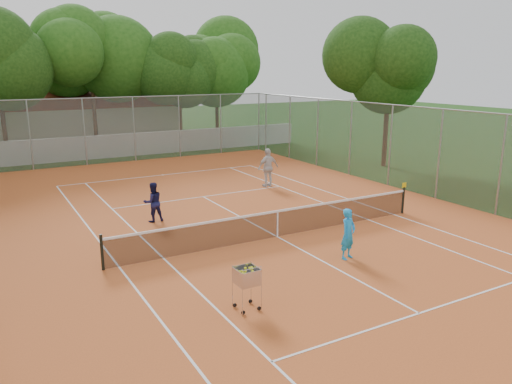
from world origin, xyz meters
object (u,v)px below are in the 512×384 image
player_far_left (153,202)px  ball_hopper (247,287)px  tennis_net (277,223)px  clubhouse (67,113)px  player_far_right (268,168)px  player_near (348,234)px

player_far_left → ball_hopper: 8.04m
tennis_net → player_far_left: size_ratio=7.79×
player_far_left → ball_hopper: player_far_left is taller
clubhouse → player_far_right: size_ratio=8.61×
clubhouse → tennis_net: bearing=-86.1°
clubhouse → player_far_left: (-1.15, -25.15, -1.42)m
tennis_net → clubhouse: clubhouse is taller
player_far_right → player_far_left: bearing=21.0°
clubhouse → player_far_right: bearing=-75.9°
player_near → player_far_right: bearing=56.0°
player_near → ball_hopper: bearing=-179.1°
tennis_net → player_near: size_ratio=7.54×
clubhouse → player_far_left: clubhouse is taller
clubhouse → player_far_right: (5.61, -22.31, -1.23)m
clubhouse → ball_hopper: bearing=-92.5°
tennis_net → clubhouse: size_ratio=0.72×
tennis_net → clubhouse: bearing=93.9°
tennis_net → player_far_right: size_ratio=6.24×
tennis_net → player_near: bearing=-73.6°
tennis_net → player_far_left: (-3.15, 3.85, 0.27)m
player_far_right → player_near: bearing=71.8°
ball_hopper → player_near: bearing=19.2°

